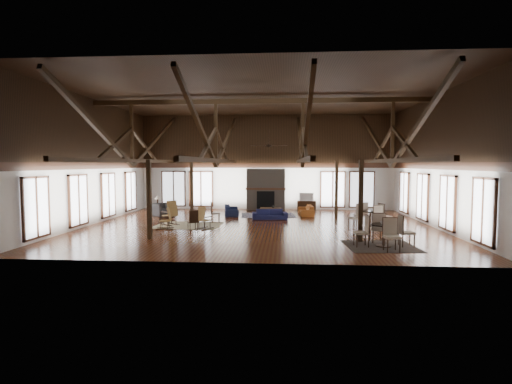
# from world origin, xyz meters

# --- Properties ---
(floor) EXTENTS (16.00, 16.00, 0.00)m
(floor) POSITION_xyz_m (0.00, 0.00, 0.00)
(floor) COLOR #562D12
(floor) RESTS_ON ground
(ceiling) EXTENTS (16.00, 14.00, 0.02)m
(ceiling) POSITION_xyz_m (0.00, 0.00, 6.00)
(ceiling) COLOR black
(ceiling) RESTS_ON wall_back
(wall_back) EXTENTS (16.00, 0.02, 6.00)m
(wall_back) POSITION_xyz_m (0.00, 7.00, 3.00)
(wall_back) COLOR silver
(wall_back) RESTS_ON floor
(wall_front) EXTENTS (16.00, 0.02, 6.00)m
(wall_front) POSITION_xyz_m (0.00, -7.00, 3.00)
(wall_front) COLOR silver
(wall_front) RESTS_ON floor
(wall_left) EXTENTS (0.02, 14.00, 6.00)m
(wall_left) POSITION_xyz_m (-8.00, 0.00, 3.00)
(wall_left) COLOR silver
(wall_left) RESTS_ON floor
(wall_right) EXTENTS (0.02, 14.00, 6.00)m
(wall_right) POSITION_xyz_m (8.00, 0.00, 3.00)
(wall_right) COLOR silver
(wall_right) RESTS_ON floor
(roof_truss) EXTENTS (15.60, 14.07, 3.14)m
(roof_truss) POSITION_xyz_m (0.00, 0.00, 4.03)
(roof_truss) COLOR black
(roof_truss) RESTS_ON wall_back
(post_grid) EXTENTS (8.16, 7.16, 3.05)m
(post_grid) POSITION_xyz_m (0.00, 0.00, 1.52)
(post_grid) COLOR black
(post_grid) RESTS_ON floor
(fireplace) EXTENTS (2.50, 0.69, 2.60)m
(fireplace) POSITION_xyz_m (0.00, 6.67, 1.29)
(fireplace) COLOR #63584B
(fireplace) RESTS_ON floor
(ceiling_fan) EXTENTS (1.60, 1.60, 0.75)m
(ceiling_fan) POSITION_xyz_m (0.50, -1.00, 3.73)
(ceiling_fan) COLOR black
(ceiling_fan) RESTS_ON roof_truss
(sofa_navy_front) EXTENTS (1.89, 0.92, 0.53)m
(sofa_navy_front) POSITION_xyz_m (0.41, 2.26, 0.27)
(sofa_navy_front) COLOR #181A42
(sofa_navy_front) RESTS_ON floor
(sofa_navy_left) EXTENTS (2.03, 1.05, 0.56)m
(sofa_navy_left) POSITION_xyz_m (-1.81, 3.89, 0.28)
(sofa_navy_left) COLOR #151C3A
(sofa_navy_left) RESTS_ON floor
(sofa_orange) EXTENTS (1.91, 0.84, 0.55)m
(sofa_orange) POSITION_xyz_m (2.41, 4.23, 0.27)
(sofa_orange) COLOR #9F531E
(sofa_orange) RESTS_ON floor
(coffee_table) EXTENTS (1.19, 0.63, 0.45)m
(coffee_table) POSITION_xyz_m (0.40, 3.77, 0.39)
(coffee_table) COLOR brown
(coffee_table) RESTS_ON floor
(vase) EXTENTS (0.21, 0.21, 0.18)m
(vase) POSITION_xyz_m (0.55, 3.75, 0.53)
(vase) COLOR #B2B2B2
(vase) RESTS_ON coffee_table
(armchair) EXTENTS (1.41, 1.42, 0.70)m
(armchair) POSITION_xyz_m (-5.64, 3.38, 0.35)
(armchair) COLOR #2A2A2C
(armchair) RESTS_ON floor
(side_table_lamp) EXTENTS (0.43, 0.43, 1.09)m
(side_table_lamp) POSITION_xyz_m (-6.22, 4.27, 0.41)
(side_table_lamp) COLOR black
(side_table_lamp) RESTS_ON floor
(rocking_chair_a) EXTENTS (1.01, 0.96, 1.18)m
(rocking_chair_a) POSITION_xyz_m (-4.16, -0.05, 0.55)
(rocking_chair_a) COLOR olive
(rocking_chair_a) RESTS_ON floor
(rocking_chair_b) EXTENTS (0.77, 0.88, 1.01)m
(rocking_chair_b) POSITION_xyz_m (-2.43, -1.06, 0.48)
(rocking_chair_b) COLOR olive
(rocking_chair_b) RESTS_ON floor
(rocking_chair_c) EXTENTS (0.79, 0.49, 0.97)m
(rocking_chair_c) POSITION_xyz_m (-4.03, -1.16, 0.46)
(rocking_chair_c) COLOR olive
(rocking_chair_c) RESTS_ON floor
(side_chair_a) EXTENTS (0.53, 0.53, 1.01)m
(side_chair_a) POSITION_xyz_m (-2.31, 0.94, 0.59)
(side_chair_a) COLOR black
(side_chair_a) RESTS_ON floor
(side_chair_b) EXTENTS (0.54, 0.54, 0.95)m
(side_chair_b) POSITION_xyz_m (-2.68, -1.87, 0.55)
(side_chair_b) COLOR black
(side_chair_b) RESTS_ON floor
(cafe_table_near) EXTENTS (2.13, 2.13, 1.10)m
(cafe_table_near) POSITION_xyz_m (4.67, -4.31, 0.55)
(cafe_table_near) COLOR black
(cafe_table_near) RESTS_ON floor
(cafe_table_far) EXTENTS (2.11, 2.11, 1.08)m
(cafe_table_far) POSITION_xyz_m (5.06, -0.19, 0.54)
(cafe_table_far) COLOR black
(cafe_table_far) RESTS_ON floor
(cup_near) EXTENTS (0.15, 0.15, 0.10)m
(cup_near) POSITION_xyz_m (4.61, -4.28, 0.85)
(cup_near) COLOR #B2B2B2
(cup_near) RESTS_ON cafe_table_near
(cup_far) EXTENTS (0.13, 0.13, 0.09)m
(cup_far) POSITION_xyz_m (5.14, -0.14, 0.83)
(cup_far) COLOR #B2B2B2
(cup_far) RESTS_ON cafe_table_far
(tv_console) EXTENTS (1.15, 0.43, 0.58)m
(tv_console) POSITION_xyz_m (2.56, 6.75, 0.29)
(tv_console) COLOR black
(tv_console) RESTS_ON floor
(television) EXTENTS (0.89, 0.20, 0.51)m
(television) POSITION_xyz_m (2.55, 6.75, 0.83)
(television) COLOR #B2B2B2
(television) RESTS_ON tv_console
(rug_tan) EXTENTS (3.09, 2.49, 0.01)m
(rug_tan) POSITION_xyz_m (-3.34, -0.03, 0.01)
(rug_tan) COLOR tan
(rug_tan) RESTS_ON floor
(rug_navy) EXTENTS (3.17, 2.50, 0.01)m
(rug_navy) POSITION_xyz_m (0.27, 3.93, 0.01)
(rug_navy) COLOR #1B1B4C
(rug_navy) RESTS_ON floor
(rug_dark) EXTENTS (2.54, 2.34, 0.01)m
(rug_dark) POSITION_xyz_m (4.57, -4.28, 0.01)
(rug_dark) COLOR black
(rug_dark) RESTS_ON floor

